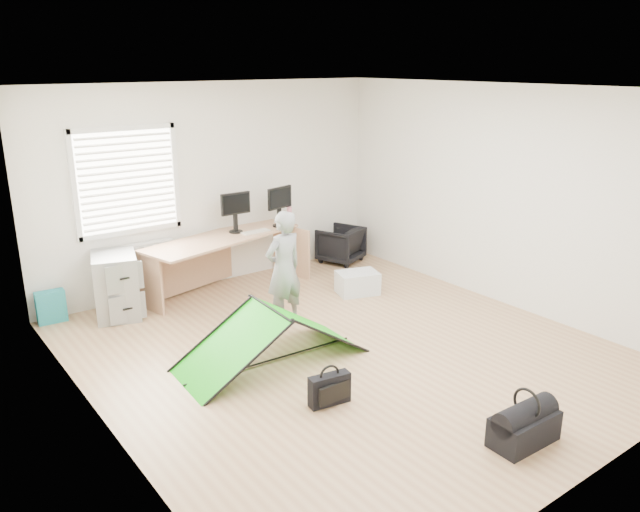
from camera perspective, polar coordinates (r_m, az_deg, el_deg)
ground at (r=6.73m, az=2.07°, el=-8.57°), size 5.50×5.50×0.00m
back_wall at (r=8.51m, az=-9.59°, el=6.38°), size 5.00×0.02×2.70m
window at (r=7.97m, az=-17.22°, el=6.57°), size 1.20×0.06×1.20m
radiator at (r=8.20m, az=-16.44°, el=-1.03°), size 1.00×0.12×0.60m
desk at (r=8.35m, az=-8.81°, el=-0.71°), size 2.31×1.20×0.75m
filing_cabinet at (r=7.84m, az=-18.14°, el=-2.54°), size 0.67×0.78×0.77m
monitor_left at (r=8.37m, az=-7.75°, el=3.47°), size 0.42×0.10×0.40m
monitor_right at (r=8.62m, az=-3.76°, el=4.04°), size 0.44×0.19×0.41m
keyboard at (r=8.38m, az=-5.91°, el=2.22°), size 0.40×0.15×0.02m
thermos at (r=8.72m, az=-2.81°, el=3.69°), size 0.08×0.08×0.25m
office_chair at (r=9.49m, az=1.89°, el=1.06°), size 0.76×0.77×0.55m
person at (r=7.12m, az=-3.34°, el=-1.18°), size 0.53×0.37×1.36m
kite at (r=6.38m, az=-4.53°, el=-7.20°), size 1.95×0.94×0.59m
storage_crate at (r=8.24m, az=3.45°, el=-2.46°), size 0.61×0.51×0.29m
tote_bag at (r=7.97m, az=-23.37°, el=-4.28°), size 0.33×0.16×0.39m
laptop_bag at (r=5.69m, az=0.87°, el=-12.10°), size 0.40×0.18×0.29m
white_box at (r=6.15m, az=-8.82°, el=-10.86°), size 0.12×0.12×0.11m
duffel_bag at (r=5.44m, az=18.14°, el=-14.79°), size 0.59×0.31×0.25m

